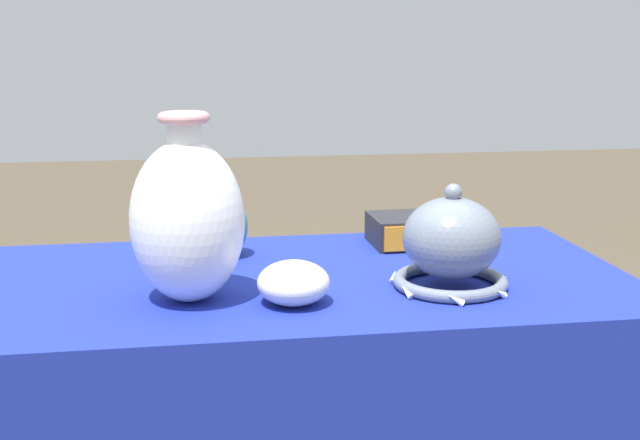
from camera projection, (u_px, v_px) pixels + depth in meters
display_table at (303, 330)px, 1.46m from camera, size 1.19×0.62×0.80m
vase_tall_bulbous at (187, 219)px, 1.29m from camera, size 0.19×0.19×0.31m
vase_dome_bell at (451, 246)px, 1.38m from camera, size 0.21×0.21×0.18m
mosaic_tile_box at (400, 231)px, 1.67m from camera, size 0.12×0.14×0.06m
bowl_shallow_ivory at (294, 283)px, 1.30m from camera, size 0.12×0.12×0.07m
jar_round_teal at (224, 226)px, 1.58m from camera, size 0.09×0.09×0.14m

